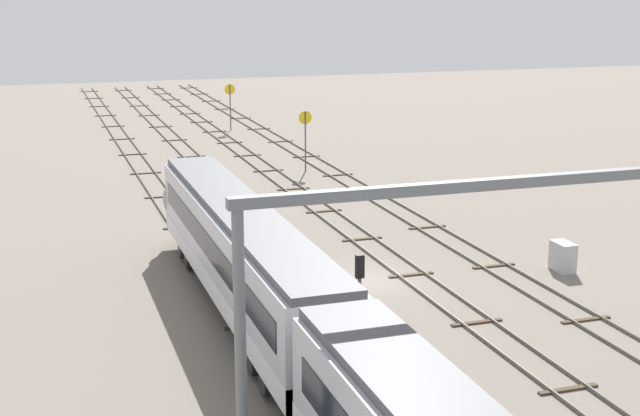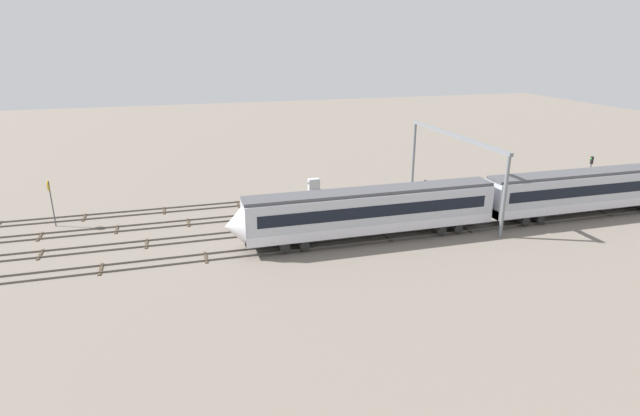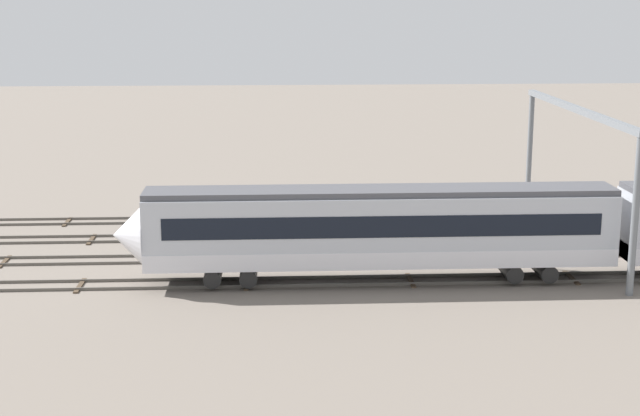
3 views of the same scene
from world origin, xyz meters
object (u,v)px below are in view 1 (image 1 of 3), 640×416
(overhead_gantry, at_px, (525,234))
(speed_sign_near_foreground, at_px, (230,99))
(speed_sign_mid_trackside, at_px, (305,131))
(signal_light_trackside_approach, at_px, (359,294))
(relay_cabinet, at_px, (563,257))

(overhead_gantry, height_order, speed_sign_near_foreground, overhead_gantry)
(speed_sign_mid_trackside, height_order, signal_light_trackside_approach, speed_sign_mid_trackside)
(overhead_gantry, height_order, relay_cabinet, overhead_gantry)
(overhead_gantry, xyz_separation_m, speed_sign_near_foreground, (64.00, -4.55, -3.16))
(overhead_gantry, distance_m, signal_light_trackside_approach, 7.25)
(overhead_gantry, distance_m, relay_cabinet, 17.58)
(overhead_gantry, distance_m, speed_sign_mid_trackside, 42.09)
(speed_sign_near_foreground, xyz_separation_m, speed_sign_mid_trackside, (-22.39, -0.98, 0.06))
(overhead_gantry, bearing_deg, speed_sign_mid_trackside, -7.58)
(overhead_gantry, relative_size, speed_sign_near_foreground, 4.20)
(speed_sign_mid_trackside, xyz_separation_m, relay_cabinet, (-28.57, -4.86, -2.47))
(signal_light_trackside_approach, bearing_deg, speed_sign_near_foreground, -8.03)
(relay_cabinet, bearing_deg, overhead_gantry, 141.41)
(overhead_gantry, bearing_deg, relay_cabinet, -38.59)
(overhead_gantry, relative_size, signal_light_trackside_approach, 4.39)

